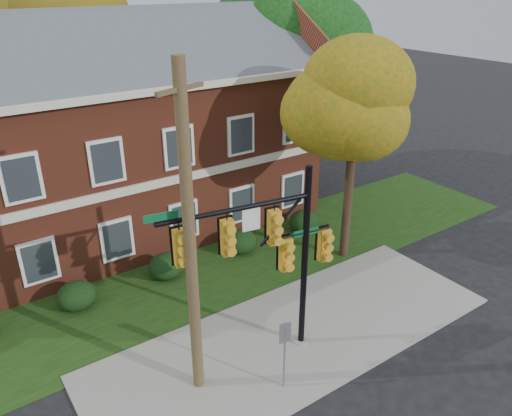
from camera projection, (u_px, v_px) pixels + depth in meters
ground at (316, 353)px, 15.87m from camera, size 120.00×120.00×0.00m
sidewalk at (296, 335)px, 16.60m from camera, size 14.00×5.00×0.08m
grass_strip at (219, 270)px, 20.33m from camera, size 30.00×6.00×0.04m
apartment_building at (106, 126)px, 21.63m from camera, size 18.80×8.80×9.74m
hedge_left at (77, 296)px, 17.80m from camera, size 1.40×1.26×1.05m
hedge_center at (166, 266)px, 19.61m from camera, size 1.40×1.26×1.05m
hedge_right at (241, 242)px, 21.41m from camera, size 1.40×1.26×1.05m
hedge_far_right at (303, 221)px, 23.22m from camera, size 1.40×1.26×1.05m
tree_near_right at (363, 100)px, 18.62m from camera, size 4.50×4.25×8.58m
tree_right_rear at (298, 32)px, 26.77m from camera, size 6.30×5.95×10.62m
tree_far_rear at (70, 18)px, 26.53m from camera, size 6.84×6.46×11.52m
traffic_signal at (272, 248)px, 14.25m from camera, size 5.47×1.07×6.17m
utility_pole at (190, 244)px, 12.60m from camera, size 1.41×0.60×9.37m
sign_post at (285, 345)px, 13.86m from camera, size 0.34×0.12×2.34m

